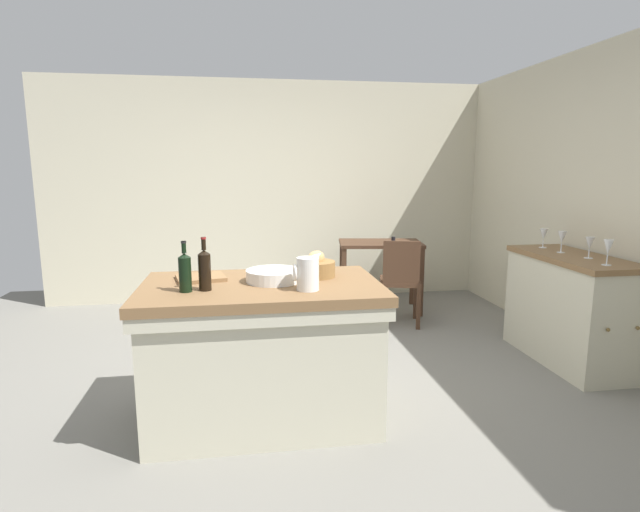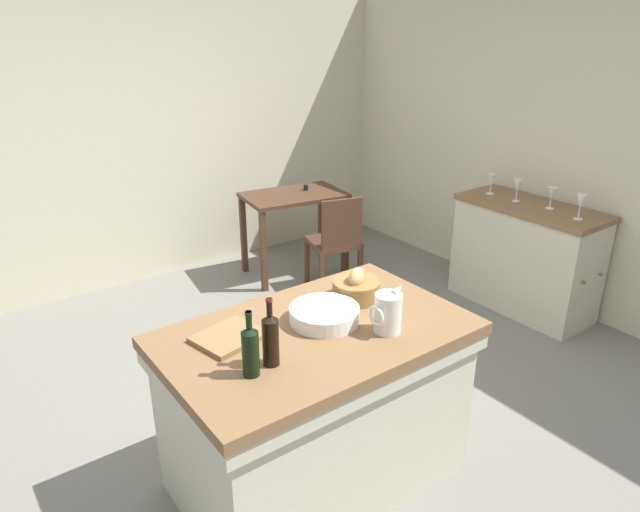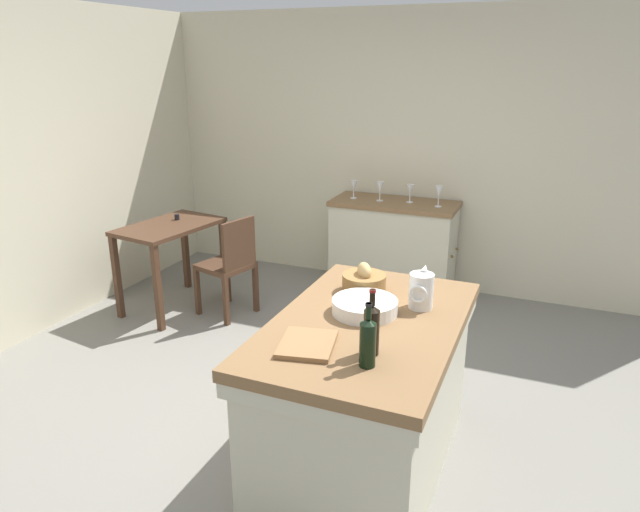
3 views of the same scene
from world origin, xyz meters
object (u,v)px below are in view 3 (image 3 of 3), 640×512
writing_desk (170,239)px  wine_bottle_amber (368,341)px  island_table (365,390)px  wine_glass_right (354,186)px  pitcher (421,290)px  wine_glass_left (410,190)px  side_cabinet (393,247)px  wine_bottle_dark (371,328)px  bread_basket (364,281)px  wooden_chair (230,263)px  wash_bowl (365,306)px  wine_glass_middle (380,188)px  cutting_board (307,344)px  wine_glass_far_left (439,192)px

writing_desk → wine_bottle_amber: wine_bottle_amber is taller
island_table → wine_glass_right: bearing=21.1°
pitcher → wine_glass_left: bearing=15.7°
side_cabinet → wine_glass_left: bearing=-80.7°
wine_glass_right → wine_bottle_dark: bearing=-159.0°
writing_desk → pitcher: size_ratio=4.16×
bread_basket → wine_glass_right: size_ratio=1.48×
writing_desk → wooden_chair: (0.05, -0.57, -0.17)m
wash_bowl → wine_glass_right: bearing=20.9°
pitcher → wine_glass_left: size_ratio=1.40×
writing_desk → wine_glass_middle: 1.95m
cutting_board → wine_glass_far_left: bearing=-0.2°
writing_desk → bread_basket: bearing=-116.0°
wooden_chair → wash_bowl: (-1.38, -1.67, 0.45)m
wash_bowl → cutting_board: bearing=164.5°
wooden_chair → island_table: bearing=-130.4°
wine_glass_middle → side_cabinet: bearing=-79.5°
wine_glass_right → cutting_board: bearing=-164.5°
wooden_chair → pitcher: size_ratio=3.79×
side_cabinet → pitcher: bearing=-161.0°
island_table → wine_glass_middle: bearing=15.8°
island_table → bread_basket: bread_basket is taller
wine_bottle_dark → wine_glass_right: wine_bottle_dark is taller
wash_bowl → wine_glass_right: (2.43, 0.93, 0.08)m
wine_glass_middle → island_table: bearing=-164.2°
bread_basket → wine_bottle_amber: 0.85m
wash_bowl → bread_basket: 0.30m
cutting_board → island_table: bearing=-24.0°
wine_glass_right → wine_glass_left: bearing=-85.3°
pitcher → side_cabinet: bearing=19.0°
side_cabinet → wine_glass_middle: size_ratio=6.55×
wooden_chair → wine_glass_middle: bearing=-43.8°
side_cabinet → wine_bottle_dark: wine_bottle_dark is taller
wine_glass_middle → wine_glass_far_left: bearing=-91.6°
side_cabinet → cutting_board: bearing=-172.1°
wine_bottle_amber → wine_glass_far_left: size_ratio=1.56×
wooden_chair → wash_bowl: size_ratio=2.58×
writing_desk → cutting_board: size_ratio=3.30×
pitcher → bread_basket: 0.37m
island_table → cutting_board: bearing=156.0°
side_cabinet → pitcher: 2.46m
pitcher → wine_glass_left: 2.38m
cutting_board → wine_glass_right: bearing=15.5°
wine_bottle_dark → wine_glass_right: 3.04m
wash_bowl → wine_glass_far_left: (2.41, 0.12, 0.10)m
wooden_chair → cutting_board: bearing=-139.9°
wooden_chair → bread_basket: size_ratio=3.55×
pitcher → wine_glass_right: (2.25, 1.18, 0.02)m
bread_basket → wine_glass_right: 2.30m
island_table → wine_bottle_amber: 0.70m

